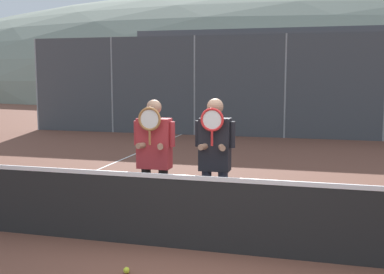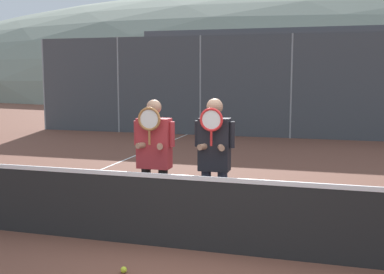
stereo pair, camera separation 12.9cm
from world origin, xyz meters
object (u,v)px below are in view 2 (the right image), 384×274
at_px(player_leftmost, 154,154).
at_px(car_left_of_center, 286,108).
at_px(tennis_ball_on_court, 124,270).
at_px(player_center_left, 214,156).
at_px(car_far_left, 159,105).

height_order(player_leftmost, car_left_of_center, player_leftmost).
distance_m(player_leftmost, tennis_ball_on_court, 1.82).
bearing_deg(car_left_of_center, player_leftmost, -92.88).
distance_m(player_leftmost, player_center_left, 0.84).
xyz_separation_m(player_center_left, tennis_ball_on_court, (-0.64, -1.48, -1.04)).
xyz_separation_m(player_center_left, car_left_of_center, (-0.21, 12.51, -0.18)).
distance_m(player_leftmost, car_left_of_center, 12.52).
distance_m(player_center_left, car_far_left, 14.02).
relative_size(car_far_left, car_left_of_center, 1.04).
relative_size(car_far_left, tennis_ball_on_court, 65.60).
relative_size(player_leftmost, car_far_left, 0.40).
bearing_deg(player_leftmost, car_left_of_center, 87.12).
xyz_separation_m(car_far_left, car_left_of_center, (5.27, -0.39, 0.01)).
bearing_deg(car_far_left, tennis_ball_on_court, -71.38).
bearing_deg(player_center_left, tennis_ball_on_court, -113.46).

